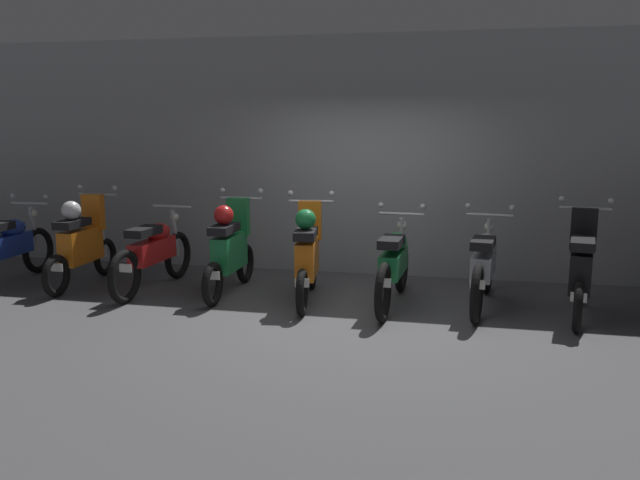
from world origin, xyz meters
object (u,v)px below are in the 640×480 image
(motorbike_slot_1, at_px, (82,243))
(motorbike_slot_5, at_px, (394,264))
(motorbike_slot_6, at_px, (484,266))
(motorbike_slot_7, at_px, (581,270))
(motorbike_slot_2, at_px, (154,252))
(motorbike_slot_0, at_px, (8,247))
(motorbike_slot_4, at_px, (307,255))
(motorbike_slot_3, at_px, (230,249))

(motorbike_slot_1, xyz_separation_m, motorbike_slot_5, (4.11, -0.09, -0.08))
(motorbike_slot_6, xyz_separation_m, motorbike_slot_7, (1.03, -0.15, 0.04))
(motorbike_slot_2, distance_m, motorbike_slot_5, 3.08)
(motorbike_slot_2, bearing_deg, motorbike_slot_7, -0.99)
(motorbike_slot_0, relative_size, motorbike_slot_7, 1.17)
(motorbike_slot_5, bearing_deg, motorbike_slot_0, -179.62)
(motorbike_slot_1, bearing_deg, motorbike_slot_2, -1.25)
(motorbike_slot_0, xyz_separation_m, motorbike_slot_1, (1.03, 0.12, 0.08))
(motorbike_slot_6, relative_size, motorbike_slot_7, 1.17)
(motorbike_slot_4, height_order, motorbike_slot_7, same)
(motorbike_slot_3, height_order, motorbike_slot_4, same)
(motorbike_slot_0, bearing_deg, motorbike_slot_6, 1.54)
(motorbike_slot_2, relative_size, motorbike_slot_5, 1.00)
(motorbike_slot_3, xyz_separation_m, motorbike_slot_6, (3.09, 0.04, -0.08))
(motorbike_slot_3, relative_size, motorbike_slot_5, 0.86)
(motorbike_slot_6, bearing_deg, motorbike_slot_1, -179.52)
(motorbike_slot_0, bearing_deg, motorbike_slot_5, 0.38)
(motorbike_slot_3, bearing_deg, motorbike_slot_5, -2.59)
(motorbike_slot_5, height_order, motorbike_slot_6, same)
(motorbike_slot_3, bearing_deg, motorbike_slot_2, -178.46)
(motorbike_slot_5, bearing_deg, motorbike_slot_4, -177.90)
(motorbike_slot_5, distance_m, motorbike_slot_6, 1.04)
(motorbike_slot_0, relative_size, motorbike_slot_3, 1.16)
(motorbike_slot_2, bearing_deg, motorbike_slot_4, -2.89)
(motorbike_slot_3, relative_size, motorbike_slot_7, 1.01)
(motorbike_slot_6, bearing_deg, motorbike_slot_7, -8.52)
(motorbike_slot_4, distance_m, motorbike_slot_6, 2.07)
(motorbike_slot_3, bearing_deg, motorbike_slot_1, -179.86)
(motorbike_slot_7, bearing_deg, motorbike_slot_3, 178.38)
(motorbike_slot_5, bearing_deg, motorbike_slot_6, 7.27)
(motorbike_slot_5, bearing_deg, motorbike_slot_3, 177.41)
(motorbike_slot_4, height_order, motorbike_slot_6, motorbike_slot_4)
(motorbike_slot_2, xyz_separation_m, motorbike_slot_4, (2.05, -0.10, 0.08))
(motorbike_slot_3, bearing_deg, motorbike_slot_4, -7.30)
(motorbike_slot_1, relative_size, motorbike_slot_5, 0.86)
(motorbike_slot_0, relative_size, motorbike_slot_6, 1.00)
(motorbike_slot_0, relative_size, motorbike_slot_5, 1.00)
(motorbike_slot_0, distance_m, motorbike_slot_7, 7.20)
(motorbike_slot_4, bearing_deg, motorbike_slot_0, 179.95)
(motorbike_slot_0, height_order, motorbike_slot_7, motorbike_slot_7)
(motorbike_slot_1, height_order, motorbike_slot_4, same)
(motorbike_slot_1, xyz_separation_m, motorbike_slot_7, (6.17, -0.11, -0.04))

